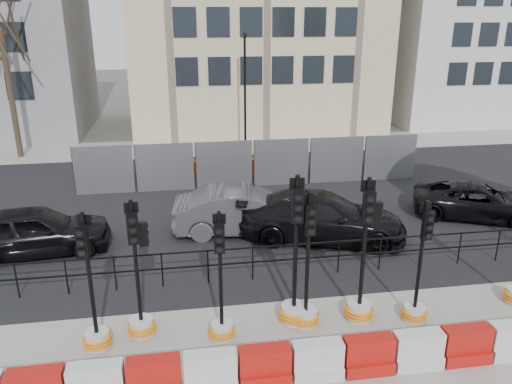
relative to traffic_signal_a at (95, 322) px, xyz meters
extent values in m
plane|color=#51514C|center=(4.96, 1.15, -0.65)|extent=(120.00, 120.00, 0.00)
cube|color=gray|center=(4.96, -1.85, -0.64)|extent=(40.00, 6.00, 0.02)
cube|color=black|center=(4.96, 8.15, -0.64)|extent=(40.00, 14.00, 0.03)
cube|color=gray|center=(4.96, 17.15, -0.64)|extent=(40.00, 4.00, 0.02)
cylinder|color=black|center=(-2.24, 2.35, -0.15)|extent=(0.04, 0.04, 1.00)
cylinder|color=black|center=(-1.04, 2.35, -0.15)|extent=(0.04, 0.04, 1.00)
cylinder|color=black|center=(0.16, 2.35, -0.15)|extent=(0.04, 0.04, 1.00)
cylinder|color=black|center=(1.36, 2.35, -0.15)|extent=(0.04, 0.04, 1.00)
cylinder|color=black|center=(2.56, 2.35, -0.15)|extent=(0.04, 0.04, 1.00)
cylinder|color=black|center=(3.76, 2.35, -0.15)|extent=(0.04, 0.04, 1.00)
cylinder|color=black|center=(4.96, 2.35, -0.15)|extent=(0.04, 0.04, 1.00)
cylinder|color=black|center=(6.16, 2.35, -0.15)|extent=(0.04, 0.04, 1.00)
cylinder|color=black|center=(7.36, 2.35, -0.15)|extent=(0.04, 0.04, 1.00)
cylinder|color=black|center=(8.56, 2.35, -0.15)|extent=(0.04, 0.04, 1.00)
cylinder|color=black|center=(9.76, 2.35, -0.15)|extent=(0.04, 0.04, 1.00)
cylinder|color=black|center=(10.96, 2.35, -0.15)|extent=(0.04, 0.04, 1.00)
cube|color=black|center=(4.96, 2.35, 0.33)|extent=(18.00, 0.04, 0.04)
cube|color=black|center=(4.96, 2.35, -0.10)|extent=(18.00, 0.04, 0.04)
cube|color=gray|center=(-1.04, 10.15, 0.35)|extent=(2.30, 0.05, 2.00)
cylinder|color=black|center=(-2.19, 10.15, 0.35)|extent=(0.05, 0.05, 2.00)
cube|color=gray|center=(1.36, 10.15, 0.35)|extent=(2.30, 0.05, 2.00)
cylinder|color=black|center=(0.21, 10.15, 0.35)|extent=(0.05, 0.05, 2.00)
cube|color=gray|center=(3.76, 10.15, 0.35)|extent=(2.30, 0.05, 2.00)
cylinder|color=black|center=(2.61, 10.15, 0.35)|extent=(0.05, 0.05, 2.00)
cube|color=gray|center=(6.16, 10.15, 0.35)|extent=(2.30, 0.05, 2.00)
cylinder|color=black|center=(5.01, 10.15, 0.35)|extent=(0.05, 0.05, 2.00)
cube|color=gray|center=(8.56, 10.15, 0.35)|extent=(2.30, 0.05, 2.00)
cylinder|color=black|center=(7.41, 10.15, 0.35)|extent=(0.05, 0.05, 2.00)
cube|color=gray|center=(10.96, 10.15, 0.35)|extent=(2.30, 0.05, 2.00)
cylinder|color=black|center=(9.81, 10.15, 0.35)|extent=(0.05, 0.05, 2.00)
cube|color=#DB400E|center=(0.96, 11.65, -0.25)|extent=(1.00, 0.40, 0.80)
cube|color=#DB400E|center=(2.96, 11.65, -0.25)|extent=(1.00, 0.40, 0.80)
cube|color=#DB400E|center=(4.96, 11.65, -0.25)|extent=(1.00, 0.40, 0.80)
cube|color=#DB400E|center=(6.96, 11.65, -0.25)|extent=(1.00, 0.40, 0.80)
cube|color=#DB400E|center=(8.96, 11.65, -0.25)|extent=(1.00, 0.40, 0.80)
cube|color=#DB400E|center=(10.96, 11.65, -0.25)|extent=(1.00, 0.40, 0.80)
cylinder|color=black|center=(5.46, 16.15, 2.35)|extent=(0.12, 0.12, 6.00)
cube|color=black|center=(5.46, 15.90, 5.25)|extent=(0.12, 0.50, 0.12)
cylinder|color=#473828|center=(-6.04, 16.65, 2.50)|extent=(0.28, 0.28, 6.30)
cube|color=red|center=(-0.82, -1.65, -0.10)|extent=(1.00, 0.35, 0.50)
cube|color=white|center=(0.23, -1.65, -0.10)|extent=(1.00, 0.35, 0.50)
cube|color=red|center=(1.28, -1.65, -0.10)|extent=(1.00, 0.35, 0.50)
cube|color=white|center=(2.33, -1.65, -0.50)|extent=(1.00, 0.50, 0.30)
cube|color=white|center=(2.33, -1.65, -0.10)|extent=(1.00, 0.35, 0.50)
cube|color=red|center=(3.38, -1.65, -0.50)|extent=(1.00, 0.50, 0.30)
cube|color=red|center=(3.38, -1.65, -0.10)|extent=(1.00, 0.35, 0.50)
cube|color=white|center=(4.43, -1.65, -0.50)|extent=(1.00, 0.50, 0.30)
cube|color=white|center=(4.43, -1.65, -0.10)|extent=(1.00, 0.35, 0.50)
cube|color=red|center=(5.48, -1.65, -0.50)|extent=(1.00, 0.50, 0.30)
cube|color=red|center=(5.48, -1.65, -0.10)|extent=(1.00, 0.35, 0.50)
cube|color=white|center=(6.53, -1.65, -0.50)|extent=(1.00, 0.50, 0.30)
cube|color=white|center=(6.53, -1.65, -0.10)|extent=(1.00, 0.35, 0.50)
cube|color=red|center=(7.58, -1.65, -0.50)|extent=(1.00, 0.50, 0.30)
cube|color=red|center=(7.58, -1.65, -0.10)|extent=(1.00, 0.35, 0.50)
cube|color=white|center=(8.63, -1.65, -0.50)|extent=(1.00, 0.50, 0.30)
cylinder|color=beige|center=(0.00, 0.01, -0.46)|extent=(0.52, 0.52, 0.38)
torus|color=orange|center=(0.00, 0.01, -0.54)|extent=(0.62, 0.62, 0.05)
torus|color=orange|center=(0.00, 0.01, -0.46)|extent=(0.62, 0.62, 0.05)
torus|color=orange|center=(0.00, 0.01, -0.38)|extent=(0.62, 0.62, 0.05)
cylinder|color=black|center=(0.00, 0.01, 1.07)|extent=(0.09, 0.09, 2.87)
cube|color=black|center=(-0.02, -0.10, 1.93)|extent=(0.25, 0.18, 0.67)
cylinder|color=black|center=(-0.04, -0.17, 1.72)|extent=(0.15, 0.08, 0.14)
cylinder|color=black|center=(-0.04, -0.17, 1.93)|extent=(0.15, 0.08, 0.14)
cylinder|color=black|center=(-0.04, -0.17, 2.14)|extent=(0.15, 0.08, 0.14)
cube|color=black|center=(0.02, 0.07, 2.31)|extent=(0.29, 0.09, 0.23)
cylinder|color=beige|center=(0.92, 0.33, -0.46)|extent=(0.53, 0.53, 0.39)
torus|color=orange|center=(0.92, 0.33, -0.53)|extent=(0.64, 0.64, 0.05)
torus|color=orange|center=(0.92, 0.33, -0.46)|extent=(0.64, 0.64, 0.05)
torus|color=orange|center=(0.92, 0.33, -0.38)|extent=(0.64, 0.64, 0.05)
cylinder|color=black|center=(0.92, 0.33, 1.12)|extent=(0.09, 0.09, 2.95)
cube|color=black|center=(0.93, 0.21, 2.00)|extent=(0.25, 0.16, 0.69)
cylinder|color=black|center=(0.94, 0.13, 1.79)|extent=(0.15, 0.06, 0.15)
cylinder|color=black|center=(0.94, 0.13, 2.00)|extent=(0.15, 0.06, 0.15)
cylinder|color=black|center=(0.94, 0.13, 2.22)|extent=(0.15, 0.06, 0.15)
cube|color=black|center=(0.92, 0.39, 2.40)|extent=(0.30, 0.05, 0.24)
cube|color=black|center=(1.12, 0.35, 1.81)|extent=(0.21, 0.14, 0.54)
cylinder|color=beige|center=(2.69, -0.08, -0.47)|extent=(0.50, 0.50, 0.37)
torus|color=orange|center=(2.69, -0.08, -0.54)|extent=(0.60, 0.60, 0.05)
torus|color=orange|center=(2.69, -0.08, -0.47)|extent=(0.60, 0.60, 0.05)
torus|color=orange|center=(2.69, -0.08, -0.39)|extent=(0.60, 0.60, 0.05)
cylinder|color=black|center=(2.69, -0.08, 1.00)|extent=(0.08, 0.08, 2.76)
cube|color=black|center=(2.68, -0.19, 1.83)|extent=(0.23, 0.16, 0.64)
cylinder|color=black|center=(2.67, -0.26, 1.63)|extent=(0.14, 0.06, 0.14)
cylinder|color=black|center=(2.67, -0.26, 1.83)|extent=(0.14, 0.06, 0.14)
cylinder|color=black|center=(2.67, -0.26, 2.03)|extent=(0.14, 0.06, 0.14)
cube|color=black|center=(2.70, -0.02, 2.20)|extent=(0.28, 0.06, 0.22)
cylinder|color=beige|center=(4.41, 0.29, -0.43)|extent=(0.59, 0.59, 0.44)
torus|color=orange|center=(4.41, 0.29, -0.52)|extent=(0.71, 0.71, 0.05)
torus|color=orange|center=(4.41, 0.29, -0.43)|extent=(0.71, 0.71, 0.05)
torus|color=orange|center=(4.41, 0.29, -0.34)|extent=(0.71, 0.71, 0.05)
cylinder|color=black|center=(4.41, 0.29, 1.32)|extent=(0.10, 0.10, 3.29)
cube|color=black|center=(4.40, 0.16, 2.31)|extent=(0.28, 0.18, 0.77)
cylinder|color=black|center=(4.39, 0.07, 2.07)|extent=(0.17, 0.07, 0.16)
cylinder|color=black|center=(4.39, 0.07, 2.31)|extent=(0.17, 0.07, 0.16)
cylinder|color=black|center=(4.39, 0.07, 2.55)|extent=(0.17, 0.07, 0.16)
cube|color=black|center=(4.42, 0.35, 2.75)|extent=(0.33, 0.07, 0.26)
cube|color=black|center=(4.63, 0.27, 2.09)|extent=(0.23, 0.16, 0.60)
cylinder|color=beige|center=(4.66, 0.13, -0.45)|extent=(0.54, 0.54, 0.40)
torus|color=orange|center=(4.66, 0.13, -0.53)|extent=(0.64, 0.64, 0.05)
torus|color=orange|center=(4.66, 0.13, -0.45)|extent=(0.64, 0.64, 0.05)
torus|color=orange|center=(4.66, 0.13, -0.37)|extent=(0.64, 0.64, 0.05)
cylinder|color=black|center=(4.66, 0.13, 1.13)|extent=(0.09, 0.09, 2.97)
cube|color=black|center=(4.65, 0.01, 2.03)|extent=(0.24, 0.14, 0.69)
cylinder|color=black|center=(4.65, -0.07, 1.81)|extent=(0.15, 0.05, 0.15)
cylinder|color=black|center=(4.65, -0.07, 2.03)|extent=(0.15, 0.05, 0.15)
cylinder|color=black|center=(4.65, -0.07, 2.24)|extent=(0.15, 0.05, 0.15)
cube|color=black|center=(4.66, 0.19, 2.42)|extent=(0.30, 0.03, 0.24)
cylinder|color=beige|center=(5.96, 0.15, -0.44)|extent=(0.58, 0.58, 0.43)
torus|color=orange|center=(5.96, 0.15, -0.52)|extent=(0.70, 0.70, 0.05)
torus|color=orange|center=(5.96, 0.15, -0.44)|extent=(0.70, 0.70, 0.05)
torus|color=orange|center=(5.96, 0.15, -0.35)|extent=(0.70, 0.70, 0.05)
cylinder|color=black|center=(5.96, 0.15, 1.27)|extent=(0.10, 0.10, 3.21)
cube|color=black|center=(5.94, 0.02, 2.24)|extent=(0.28, 0.19, 0.75)
cylinder|color=black|center=(5.93, -0.06, 2.00)|extent=(0.17, 0.08, 0.16)
cylinder|color=black|center=(5.93, -0.06, 2.24)|extent=(0.17, 0.08, 0.16)
cylinder|color=black|center=(5.93, -0.06, 2.47)|extent=(0.17, 0.08, 0.16)
cube|color=black|center=(5.97, 0.21, 2.67)|extent=(0.32, 0.08, 0.26)
cube|color=black|center=(6.17, 0.12, 2.02)|extent=(0.23, 0.17, 0.59)
cylinder|color=beige|center=(7.23, -0.10, -0.47)|extent=(0.49, 0.49, 0.36)
torus|color=orange|center=(7.23, -0.10, -0.54)|extent=(0.59, 0.59, 0.05)
torus|color=orange|center=(7.23, -0.10, -0.47)|extent=(0.59, 0.59, 0.05)
torus|color=orange|center=(7.23, -0.10, -0.40)|extent=(0.59, 0.59, 0.05)
cylinder|color=black|center=(7.23, -0.10, 0.99)|extent=(0.08, 0.08, 2.74)
cube|color=black|center=(7.24, -0.20, 1.81)|extent=(0.23, 0.14, 0.64)
cylinder|color=black|center=(7.24, -0.28, 1.61)|extent=(0.14, 0.05, 0.14)
cylinder|color=black|center=(7.24, -0.28, 1.81)|extent=(0.14, 0.05, 0.14)
cylinder|color=black|center=(7.24, -0.28, 2.01)|extent=(0.14, 0.05, 0.14)
cube|color=black|center=(7.23, -0.04, 2.17)|extent=(0.27, 0.04, 0.22)
imported|color=black|center=(-2.44, 4.98, 0.09)|extent=(2.72, 4.76, 1.49)
imported|color=#49494E|center=(3.99, 5.55, 0.12)|extent=(2.44, 4.96, 1.54)
imported|color=black|center=(6.33, 4.65, 0.11)|extent=(5.03, 6.43, 1.53)
imported|color=black|center=(12.29, 5.56, -0.04)|extent=(5.34, 5.91, 1.22)
camera|label=1|loc=(1.97, -9.50, 6.14)|focal=35.00mm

